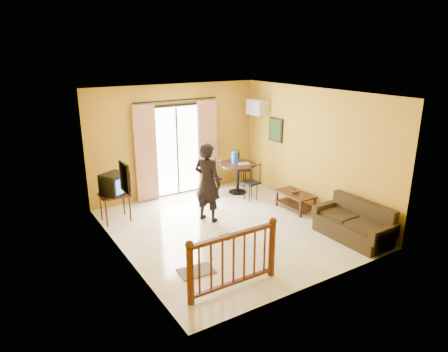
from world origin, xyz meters
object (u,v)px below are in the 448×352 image
sofa (354,225)px  standing_person (207,182)px  coffee_table (295,198)px  television (115,184)px  dining_table (238,170)px

sofa → standing_person: (-2.02, 2.31, 0.59)m
coffee_table → standing_person: size_ratio=0.54×
coffee_table → standing_person: standing_person is taller
television → standing_person: 1.98m
coffee_table → sofa: bearing=-90.0°
dining_table → standing_person: bearing=-144.1°
television → sofa: television is taller
television → sofa: size_ratio=0.42×
coffee_table → sofa: 1.73m
coffee_table → standing_person: bearing=164.2°
television → sofa: (3.72, -3.33, -0.57)m
television → sofa: 5.03m
sofa → standing_person: bearing=130.8°
television → dining_table: size_ratio=0.70×
coffee_table → sofa: (-0.00, -1.73, 0.00)m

